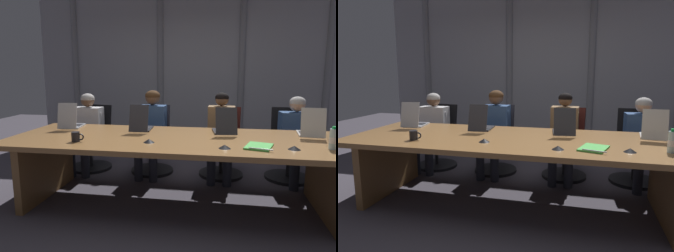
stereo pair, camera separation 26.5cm
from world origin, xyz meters
The scene contains 21 objects.
ground_plane centered at (0.00, 0.00, 0.00)m, with size 12.28×12.28×0.00m, color #47424C.
conference_table centered at (0.00, 0.00, 0.59)m, with size 3.50×1.29×0.74m.
curtain_backdrop centered at (0.00, 2.71, 1.42)m, with size 6.14×0.17×2.84m.
laptop_left_end centered at (-1.35, 0.36, 0.80)m, with size 0.28×0.43×0.32m.
laptop_left_mid centered at (-0.45, 0.33, 0.80)m, with size 0.24×0.44×0.32m.
laptop_center centered at (0.50, 0.33, 0.80)m, with size 0.28×0.44×0.30m.
laptop_right_mid centered at (1.42, 0.34, 0.80)m, with size 0.29×0.43×0.32m.
office_chair_left_end centered at (-1.41, 1.09, 0.34)m, with size 0.60×0.61×0.93m.
office_chair_left_mid centered at (-0.49, 1.09, 0.35)m, with size 0.60×0.60×0.94m.
office_chair_center centered at (0.49, 1.09, 0.34)m, with size 0.60×0.61×0.94m.
office_chair_right_mid centered at (1.37, 1.09, 0.34)m, with size 0.60×0.60×0.94m.
person_left_end centered at (-1.42, 0.93, 0.63)m, with size 0.41×0.55×1.11m.
person_left_mid centered at (-0.47, 0.93, 0.66)m, with size 0.39×0.56×1.17m.
person_center centered at (0.47, 0.92, 0.64)m, with size 0.37×0.55×1.15m.
person_right_mid centered at (1.43, 0.93, 0.63)m, with size 0.45×0.57×1.11m.
water_bottle_primary centered at (1.45, -0.25, 0.83)m, with size 0.07×0.07×0.21m.
coffee_mug_near centered at (-0.95, -0.34, 0.79)m, with size 0.13×0.08×0.10m.
conference_mic_left_side centered at (1.11, -0.32, 0.75)m, with size 0.11×0.11×0.04m, color black.
conference_mic_middle centered at (0.50, -0.38, 0.75)m, with size 0.11×0.11×0.04m, color black.
conference_mic_right_side centered at (-0.23, -0.27, 0.75)m, with size 0.11×0.11×0.04m, color black.
spiral_notepad centered at (0.81, -0.29, 0.75)m, with size 0.30×0.35×0.03m.
Camera 1 is at (0.45, -3.14, 1.42)m, focal length 33.00 mm.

